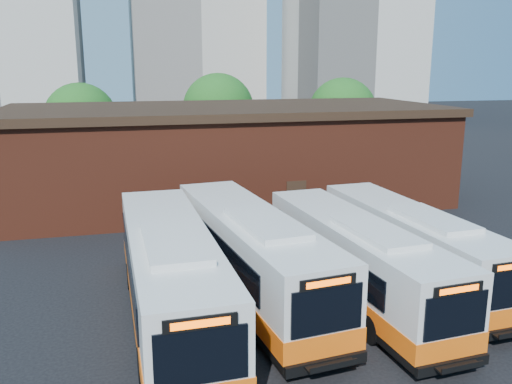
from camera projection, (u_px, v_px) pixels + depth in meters
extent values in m
plane|color=black|center=(341.00, 338.00, 18.37)|extent=(220.00, 220.00, 0.00)
cube|color=silver|center=(251.00, 251.00, 21.35)|extent=(4.14, 12.81, 2.99)
cube|color=#FF6410|center=(251.00, 272.00, 21.54)|extent=(4.19, 12.87, 0.73)
cube|color=black|center=(251.00, 284.00, 21.66)|extent=(4.18, 12.86, 0.26)
cube|color=black|center=(327.00, 311.00, 15.53)|extent=(2.26, 0.33, 1.42)
cube|color=black|center=(328.00, 282.00, 15.32)|extent=(1.78, 0.27, 0.34)
cube|color=#FF5905|center=(329.00, 283.00, 15.29)|extent=(1.41, 0.19, 0.19)
cube|color=black|center=(326.00, 364.00, 15.85)|extent=(2.67, 0.46, 0.34)
cube|color=black|center=(331.00, 365.00, 15.61)|extent=(1.56, 0.57, 0.06)
cube|color=black|center=(334.00, 366.00, 15.42)|extent=(1.51, 0.22, 0.19)
cube|color=black|center=(214.00, 245.00, 21.19)|extent=(1.21, 9.75, 1.10)
cube|color=black|center=(278.00, 237.00, 22.13)|extent=(1.21, 9.75, 1.10)
cube|color=silver|center=(266.00, 223.00, 19.55)|extent=(2.32, 4.59, 0.23)
cylinder|color=black|center=(254.00, 327.00, 17.99)|extent=(0.46, 1.08, 1.05)
cylinder|color=black|center=(319.00, 316.00, 18.83)|extent=(0.46, 1.08, 1.05)
cylinder|color=black|center=(200.00, 259.00, 24.28)|extent=(0.46, 1.08, 1.05)
cylinder|color=black|center=(250.00, 253.00, 25.12)|extent=(0.46, 1.08, 1.05)
cube|color=silver|center=(170.00, 272.00, 19.10)|extent=(3.03, 12.85, 3.04)
cube|color=#FF6410|center=(171.00, 295.00, 19.30)|extent=(3.08, 12.91, 0.75)
cube|color=black|center=(172.00, 309.00, 19.42)|extent=(3.07, 12.90, 0.27)
cube|color=black|center=(201.00, 357.00, 13.00)|extent=(2.31, 0.12, 1.44)
cube|color=black|center=(200.00, 323.00, 12.79)|extent=(1.81, 0.11, 0.34)
cube|color=#FF5905|center=(201.00, 324.00, 12.76)|extent=(1.44, 0.06, 0.19)
cube|color=black|center=(129.00, 264.00, 19.07)|extent=(0.30, 9.97, 1.12)
cube|color=black|center=(206.00, 257.00, 19.79)|extent=(0.30, 9.97, 1.12)
cube|color=silver|center=(174.00, 242.00, 17.23)|extent=(1.96, 4.52, 0.23)
cylinder|color=black|center=(144.00, 365.00, 15.69)|extent=(0.37, 1.07, 1.07)
cylinder|color=black|center=(227.00, 353.00, 16.33)|extent=(0.37, 1.07, 1.07)
cylinder|color=black|center=(131.00, 276.00, 22.29)|extent=(0.37, 1.07, 1.07)
cylinder|color=black|center=(191.00, 271.00, 22.93)|extent=(0.37, 1.07, 1.07)
cube|color=silver|center=(355.00, 257.00, 21.04)|extent=(3.43, 11.90, 2.79)
cube|color=#FF6410|center=(354.00, 277.00, 21.22)|extent=(3.49, 11.95, 0.68)
cube|color=black|center=(354.00, 288.00, 21.34)|extent=(3.47, 11.94, 0.24)
cube|color=black|center=(456.00, 316.00, 15.54)|extent=(2.12, 0.23, 1.32)
cube|color=black|center=(459.00, 289.00, 15.35)|extent=(1.66, 0.19, 0.31)
cube|color=#FF5905|center=(459.00, 290.00, 15.31)|extent=(1.32, 0.13, 0.18)
cube|color=black|center=(453.00, 366.00, 15.84)|extent=(2.50, 0.34, 0.31)
cube|color=black|center=(458.00, 367.00, 15.61)|extent=(1.44, 0.48, 0.06)
cube|color=black|center=(462.00, 368.00, 15.43)|extent=(1.42, 0.15, 0.18)
cube|color=black|center=(321.00, 251.00, 20.94)|extent=(0.79, 9.13, 1.03)
cube|color=black|center=(379.00, 244.00, 21.74)|extent=(0.79, 9.13, 1.03)
cube|color=silver|center=(377.00, 231.00, 19.35)|extent=(2.02, 4.23, 0.22)
cylinder|color=black|center=(372.00, 329.00, 17.90)|extent=(0.39, 1.00, 0.98)
cylinder|color=black|center=(430.00, 319.00, 18.61)|extent=(0.39, 1.00, 0.98)
cylinder|color=black|center=(296.00, 264.00, 23.86)|extent=(0.39, 1.00, 0.98)
cylinder|color=black|center=(342.00, 258.00, 24.56)|extent=(0.39, 1.00, 0.98)
cube|color=silver|center=(410.00, 243.00, 22.89)|extent=(3.13, 11.57, 2.72)
cube|color=#FF6410|center=(408.00, 260.00, 23.07)|extent=(3.18, 11.62, 0.67)
cube|color=black|center=(408.00, 271.00, 23.18)|extent=(3.17, 11.61, 0.24)
cube|color=black|center=(511.00, 289.00, 17.50)|extent=(2.07, 0.18, 1.29)
cube|color=black|center=(507.00, 333.00, 17.79)|extent=(2.44, 0.28, 0.31)
cube|color=black|center=(512.00, 333.00, 17.57)|extent=(1.40, 0.45, 0.06)
cube|color=black|center=(379.00, 237.00, 22.82)|extent=(0.59, 8.91, 1.00)
cube|color=black|center=(430.00, 232.00, 23.55)|extent=(0.59, 8.91, 1.00)
cube|color=silver|center=(433.00, 219.00, 21.23)|extent=(1.90, 4.10, 0.21)
cylinder|color=black|center=(431.00, 304.00, 19.84)|extent=(0.36, 0.97, 0.95)
cylinder|color=black|center=(481.00, 297.00, 20.49)|extent=(0.36, 0.97, 0.95)
cylinder|color=black|center=(351.00, 250.00, 25.68)|extent=(0.36, 0.97, 0.95)
cylinder|color=black|center=(392.00, 245.00, 26.33)|extent=(0.36, 0.97, 0.95)
imported|color=black|center=(455.00, 322.00, 17.49)|extent=(0.49, 0.70, 1.85)
cube|color=maroon|center=(226.00, 157.00, 36.57)|extent=(28.00, 12.00, 6.00)
cube|color=black|center=(226.00, 110.00, 35.85)|extent=(28.60, 12.60, 0.50)
cube|color=black|center=(296.00, 201.00, 32.00)|extent=(1.20, 0.08, 2.40)
cylinder|color=#382314|center=(84.00, 158.00, 45.90)|extent=(0.36, 0.36, 2.70)
sphere|color=#174914|center=(81.00, 119.00, 45.15)|extent=(6.00, 6.00, 6.00)
cylinder|color=#382314|center=(219.00, 148.00, 50.61)|extent=(0.36, 0.36, 2.95)
sphere|color=#174914|center=(218.00, 109.00, 49.79)|extent=(6.56, 6.56, 6.56)
cylinder|color=#382314|center=(341.00, 149.00, 50.41)|extent=(0.36, 0.36, 2.81)
sphere|color=#174914|center=(342.00, 112.00, 49.62)|extent=(6.24, 6.24, 6.24)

